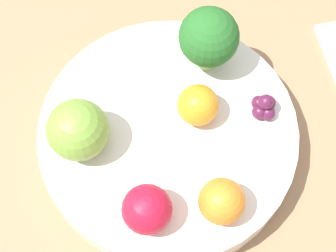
{
  "coord_description": "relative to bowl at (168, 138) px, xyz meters",
  "views": [
    {
      "loc": [
        0.18,
        -0.11,
        0.55
      ],
      "look_at": [
        0.0,
        0.0,
        0.07
      ],
      "focal_mm": 60.0,
      "sensor_mm": 36.0,
      "label": 1
    }
  ],
  "objects": [
    {
      "name": "ground_plane",
      "position": [
        0.0,
        0.0,
        -0.04
      ],
      "size": [
        6.0,
        6.0,
        0.0
      ],
      "primitive_type": "plane",
      "color": "gray"
    },
    {
      "name": "orange_back",
      "position": [
        0.09,
        -0.0,
        0.04
      ],
      "size": [
        0.04,
        0.04,
        0.04
      ],
      "color": "orange",
      "rests_on": "bowl"
    },
    {
      "name": "apple_red",
      "position": [
        -0.03,
        -0.08,
        0.05
      ],
      "size": [
        0.06,
        0.06,
        0.06
      ],
      "color": "olive",
      "rests_on": "bowl"
    },
    {
      "name": "broccoli",
      "position": [
        -0.05,
        0.07,
        0.06
      ],
      "size": [
        0.06,
        0.06,
        0.07
      ],
      "color": "#8CB76B",
      "rests_on": "bowl"
    },
    {
      "name": "bowl",
      "position": [
        0.0,
        0.0,
        0.0
      ],
      "size": [
        0.25,
        0.25,
        0.04
      ],
      "color": "silver",
      "rests_on": "table_surface"
    },
    {
      "name": "orange_front",
      "position": [
        0.0,
        0.03,
        0.04
      ],
      "size": [
        0.04,
        0.04,
        0.04
      ],
      "color": "orange",
      "rests_on": "bowl"
    },
    {
      "name": "table_surface",
      "position": [
        0.0,
        0.0,
        -0.03
      ],
      "size": [
        1.2,
        1.2,
        0.02
      ],
      "color": "#936D4C",
      "rests_on": "ground_plane"
    },
    {
      "name": "apple_green",
      "position": [
        0.06,
        -0.06,
        0.04
      ],
      "size": [
        0.04,
        0.04,
        0.04
      ],
      "color": "#B7142D",
      "rests_on": "bowl"
    },
    {
      "name": "grape_cluster",
      "position": [
        0.03,
        0.09,
        0.03
      ],
      "size": [
        0.03,
        0.03,
        0.03
      ],
      "color": "#511938",
      "rests_on": "bowl"
    }
  ]
}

